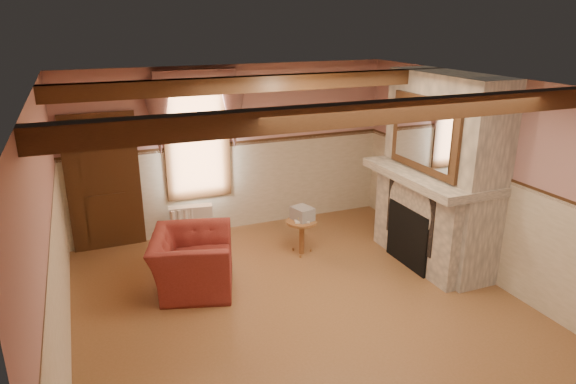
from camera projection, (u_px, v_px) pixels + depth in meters
name	position (u px, v px, depth m)	size (l,w,h in m)	color
floor	(304.00, 311.00, 6.47)	(5.50, 6.00, 0.01)	brown
ceiling	(307.00, 86.00, 5.56)	(5.50, 6.00, 0.01)	silver
wall_back	(233.00, 149.00, 8.64)	(5.50, 0.02, 2.80)	tan
wall_front	(491.00, 354.00, 3.39)	(5.50, 0.02, 2.80)	tan
wall_left	(50.00, 244.00, 5.02)	(0.02, 6.00, 2.80)	tan
wall_right	(489.00, 180.00, 7.00)	(0.02, 6.00, 2.80)	tan
wainscot	(305.00, 257.00, 6.22)	(5.50, 6.00, 1.50)	beige
chair_rail	(306.00, 199.00, 5.98)	(5.50, 6.00, 0.08)	black
firebox	(412.00, 236.00, 7.57)	(0.20, 0.95, 0.90)	black
armchair	(192.00, 261.00, 6.92)	(1.19, 1.04, 0.78)	maroon
side_table	(302.00, 237.00, 7.96)	(0.48, 0.48, 0.55)	brown
book_stack	(302.00, 214.00, 7.89)	(0.26, 0.32, 0.20)	#B7AD8C
radiator	(191.00, 223.00, 8.43)	(0.70, 0.18, 0.60)	silver
bowl	(433.00, 169.00, 7.30)	(0.36, 0.36, 0.09)	brown
mantel_clock	(411.00, 156.00, 7.75)	(0.14, 0.24, 0.20)	black
oil_lamp	(416.00, 156.00, 7.63)	(0.11, 0.11, 0.28)	gold
candle_red	(458.00, 177.00, 6.83)	(0.06, 0.06, 0.16)	maroon
jar_yellow	(462.00, 180.00, 6.75)	(0.06, 0.06, 0.12)	gold
fireplace	(441.00, 171.00, 7.41)	(0.85, 2.00, 2.80)	gray
mantel	(431.00, 175.00, 7.36)	(1.05, 2.05, 0.12)	gray
overmantel_mirror	(424.00, 135.00, 7.10)	(0.06, 1.44, 1.04)	silver
door	(104.00, 185.00, 7.95)	(1.10, 0.10, 2.10)	black
window	(197.00, 138.00, 8.32)	(1.06, 0.08, 2.02)	white
window_drapes	(196.00, 102.00, 8.05)	(1.30, 0.14, 1.40)	gray
ceiling_beam_front	(363.00, 114.00, 4.54)	(5.50, 0.18, 0.20)	black
ceiling_beam_back	(269.00, 83.00, 6.65)	(5.50, 0.18, 0.20)	black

